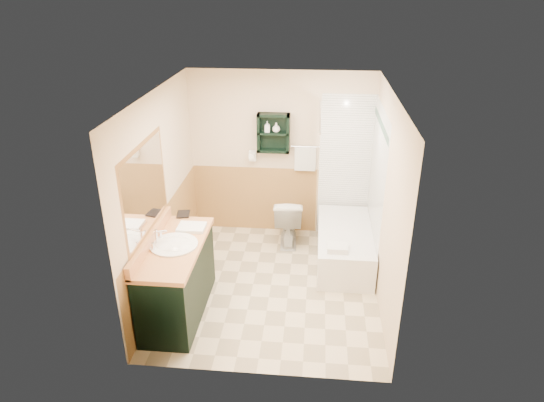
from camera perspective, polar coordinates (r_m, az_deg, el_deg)
The scene contains 25 objects.
floor at distance 6.17m, azimuth -0.12°, elevation -9.85°, with size 3.00×3.00×0.00m, color beige.
back_wall at distance 6.98m, azimuth 1.07°, elevation 5.50°, with size 2.60×0.04×2.40m, color #FFEEC7.
left_wall at distance 5.84m, azimuth -13.13°, elevation 0.83°, with size 0.04×3.00×2.40m, color #FFEEC7.
right_wall at distance 5.62m, azimuth 13.39°, elevation -0.20°, with size 0.04×3.00×2.40m, color #FFEEC7.
ceiling at distance 5.19m, azimuth -0.15°, elevation 12.67°, with size 2.60×3.00×0.04m, color white.
wainscot_left at distance 6.15m, azimuth -12.19°, elevation -5.15°, with size 2.98×2.98×1.00m, color tan, non-canonical shape.
wainscot_back at distance 7.22m, azimuth 1.01°, elevation 0.16°, with size 2.58×2.58×1.00m, color tan, non-canonical shape.
mirror_frame at distance 5.24m, azimuth -14.71°, elevation 1.36°, with size 1.30×1.30×1.00m, color olive, non-canonical shape.
mirror_glass at distance 5.24m, azimuth -14.65°, elevation 1.36°, with size 1.20×1.20×0.90m, color white, non-canonical shape.
tile_right at distance 6.35m, azimuth 12.11°, elevation 1.44°, with size 1.50×1.50×2.10m, color white, non-canonical shape.
tile_back at distance 7.00m, azimuth 9.45°, elevation 3.88°, with size 0.95×0.95×2.10m, color white, non-canonical shape.
tile_accent at distance 6.07m, azimuth 12.73°, elevation 8.82°, with size 1.50×1.50×0.10m, color #154A34, non-canonical shape.
wall_shelf at distance 6.77m, azimuth 0.17°, elevation 8.00°, with size 0.45×0.15×0.55m, color black.
hair_dryer at distance 6.94m, azimuth -2.29°, elevation 5.35°, with size 0.10×0.24×0.18m, color white, non-canonical shape.
towel_bar at distance 6.85m, azimuth 3.97°, elevation 6.39°, with size 0.40×0.06×0.40m, color white, non-canonical shape.
curtain_rod at distance 6.00m, azimuth 5.69°, elevation 10.10°, with size 0.03×0.03×1.60m, color silver.
shower_curtain at distance 6.43m, azimuth 5.38°, elevation 3.15°, with size 1.05×1.05×1.70m, color #BCB38E, non-canonical shape.
vanity at distance 5.59m, azimuth -11.08°, elevation -9.03°, with size 0.59×1.39×0.88m, color black.
bathtub at distance 6.61m, azimuth 8.48°, elevation -5.21°, with size 0.71×1.50×0.47m, color white.
toilet at distance 6.95m, azimuth 1.91°, elevation -2.28°, with size 0.40×0.71×0.69m, color white.
counter_towel at distance 5.65m, azimuth -9.44°, elevation -3.08°, with size 0.31×0.24×0.04m, color white.
vanity_book at distance 5.97m, azimuth -11.20°, elevation -0.75°, with size 0.15×0.02×0.21m, color black.
tub_towel at distance 6.00m, azimuth 7.68°, elevation -5.50°, with size 0.25×0.21×0.07m, color white.
soap_bottle_a at distance 6.76m, azimuth -0.56°, elevation 8.41°, with size 0.07×0.15×0.07m, color white.
soap_bottle_b at distance 6.75m, azimuth 0.50°, elevation 8.53°, with size 0.11×0.14×0.11m, color white.
Camera 1 is at (0.49, -5.05, 3.52)m, focal length 32.00 mm.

